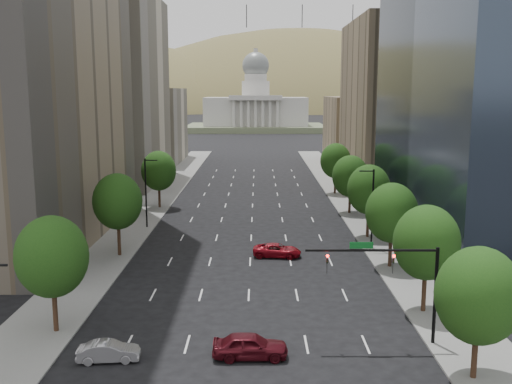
{
  "coord_description": "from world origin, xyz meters",
  "views": [
    {
      "loc": [
        0.74,
        -8.41,
        17.5
      ],
      "look_at": [
        0.61,
        46.19,
        8.0
      ],
      "focal_mm": 41.04,
      "sensor_mm": 36.0,
      "label": 1
    }
  ],
  "objects_px": {
    "traffic_signal": "(400,273)",
    "car_silver": "(109,351)",
    "car_maroon": "(250,346)",
    "car_red_far": "(277,250)",
    "capitol": "(256,111)"
  },
  "relations": [
    {
      "from": "car_maroon",
      "to": "car_silver",
      "type": "relative_size",
      "value": 1.23
    },
    {
      "from": "capitol",
      "to": "car_maroon",
      "type": "bearing_deg",
      "value": -89.93
    },
    {
      "from": "traffic_signal",
      "to": "car_red_far",
      "type": "xyz_separation_m",
      "value": [
        -7.68,
        21.85,
        -4.46
      ]
    },
    {
      "from": "traffic_signal",
      "to": "car_silver",
      "type": "height_order",
      "value": "traffic_signal"
    },
    {
      "from": "capitol",
      "to": "car_red_far",
      "type": "relative_size",
      "value": 11.74
    },
    {
      "from": "traffic_signal",
      "to": "car_silver",
      "type": "relative_size",
      "value": 2.25
    },
    {
      "from": "capitol",
      "to": "car_maroon",
      "type": "xyz_separation_m",
      "value": [
        0.27,
        -221.79,
        -7.73
      ]
    },
    {
      "from": "car_maroon",
      "to": "car_red_far",
      "type": "distance_m",
      "value": 24.07
    },
    {
      "from": "traffic_signal",
      "to": "capitol",
      "type": "xyz_separation_m",
      "value": [
        -10.53,
        219.71,
        3.4
      ]
    },
    {
      "from": "capitol",
      "to": "traffic_signal",
      "type": "bearing_deg",
      "value": -87.26
    },
    {
      "from": "traffic_signal",
      "to": "car_maroon",
      "type": "distance_m",
      "value": 11.32
    },
    {
      "from": "car_silver",
      "to": "traffic_signal",
      "type": "bearing_deg",
      "value": -88.39
    },
    {
      "from": "car_maroon",
      "to": "car_silver",
      "type": "distance_m",
      "value": 9.29
    },
    {
      "from": "capitol",
      "to": "car_silver",
      "type": "distance_m",
      "value": 222.6
    },
    {
      "from": "capitol",
      "to": "car_red_far",
      "type": "distance_m",
      "value": 198.04
    }
  ]
}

